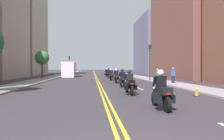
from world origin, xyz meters
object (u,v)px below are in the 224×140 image
object	(u,v)px
motorcycle_0	(161,94)
motorcycle_5	(109,74)
street_tree_0	(42,58)
pedestrian_0	(157,75)
motorcycle_2	(123,80)
traffic_light_near	(150,56)
pedestrian_1	(173,75)
traffic_light_far	(69,62)
traffic_cone_0	(197,90)
motorcycle_1	(130,84)
motorcycle_3	(116,77)
motorcycle_4	(111,76)
motorcycle_6	(107,73)
parked_truck	(69,70)

from	to	relation	value
motorcycle_0	motorcycle_5	world-z (taller)	motorcycle_5
street_tree_0	pedestrian_0	bearing A→B (deg)	-31.55
motorcycle_0	motorcycle_2	xyz separation A→B (m)	(-0.14, 10.07, 0.01)
traffic_light_near	pedestrian_1	xyz separation A→B (m)	(1.06, -5.17, -2.33)
traffic_light_far	street_tree_0	world-z (taller)	traffic_light_far
traffic_cone_0	street_tree_0	xyz separation A→B (m)	(-14.04, 21.22, 2.91)
pedestrian_1	traffic_cone_0	bearing A→B (deg)	-31.18
motorcycle_1	motorcycle_3	bearing A→B (deg)	87.18
motorcycle_3	pedestrian_0	distance (m)	4.92
motorcycle_2	motorcycle_5	distance (m)	15.54
pedestrian_1	street_tree_0	bearing A→B (deg)	-143.65
motorcycle_4	motorcycle_6	distance (m)	10.32
motorcycle_2	motorcycle_1	bearing A→B (deg)	-95.84
traffic_cone_0	pedestrian_0	size ratio (longest dim) A/B	0.45
pedestrian_1	parked_truck	distance (m)	22.57
motorcycle_1	motorcycle_5	xyz separation A→B (m)	(0.31, 20.67, 0.03)
motorcycle_3	traffic_cone_0	bearing A→B (deg)	-69.64
traffic_light_near	parked_truck	xyz separation A→B (m)	(-11.77, 13.39, -1.97)
traffic_light_far	pedestrian_0	distance (m)	35.50
motorcycle_0	traffic_cone_0	size ratio (longest dim) A/B	2.85
motorcycle_3	traffic_light_far	xyz separation A→B (m)	(-8.80, 32.85, 2.71)
motorcycle_6	parked_truck	distance (m)	7.09
traffic_light_near	parked_truck	bearing A→B (deg)	131.32
motorcycle_2	motorcycle_4	distance (m)	9.97
motorcycle_4	pedestrian_1	size ratio (longest dim) A/B	1.28
traffic_cone_0	traffic_light_far	world-z (taller)	traffic_light_far
traffic_light_near	motorcycle_6	bearing A→B (deg)	111.76
motorcycle_0	motorcycle_5	bearing A→B (deg)	89.15
motorcycle_5	motorcycle_6	bearing A→B (deg)	90.64
motorcycle_5	pedestrian_0	size ratio (longest dim) A/B	1.34
motorcycle_4	motorcycle_5	size ratio (longest dim) A/B	1.03
parked_truck	motorcycle_0	bearing A→B (deg)	-77.35
traffic_cone_0	street_tree_0	world-z (taller)	street_tree_0
motorcycle_4	pedestrian_1	world-z (taller)	pedestrian_1
traffic_light_near	parked_truck	distance (m)	17.94
motorcycle_4	traffic_light_far	xyz separation A→B (m)	(-8.63, 28.13, 2.70)
motorcycle_1	motorcycle_0	bearing A→B (deg)	-85.94
motorcycle_4	motorcycle_2	bearing A→B (deg)	-88.27
pedestrian_0	pedestrian_1	world-z (taller)	pedestrian_1
motorcycle_4	motorcycle_1	bearing A→B (deg)	-89.68
motorcycle_0	motorcycle_6	bearing A→B (deg)	89.16
pedestrian_0	motorcycle_0	bearing A→B (deg)	149.96
motorcycle_1	motorcycle_2	world-z (taller)	motorcycle_2
parked_truck	motorcycle_1	bearing A→B (deg)	-75.99
traffic_light_far	parked_truck	xyz separation A→B (m)	(1.80, -16.51, -2.08)
motorcycle_1	street_tree_0	size ratio (longest dim) A/B	0.52
motorcycle_5	pedestrian_1	size ratio (longest dim) A/B	1.25
motorcycle_2	parked_truck	size ratio (longest dim) A/B	0.33
motorcycle_6	traffic_light_far	size ratio (longest dim) A/B	0.46
traffic_light_near	traffic_light_far	bearing A→B (deg)	114.42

